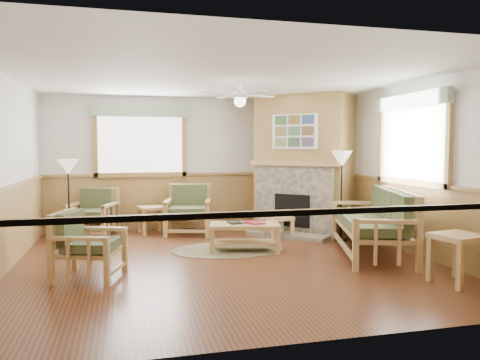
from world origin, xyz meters
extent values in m
cube|color=#532B17|center=(0.00, 0.00, -0.01)|extent=(6.00, 6.00, 0.01)
cube|color=white|center=(0.00, 0.00, 2.70)|extent=(6.00, 6.00, 0.01)
cube|color=silver|center=(0.00, 3.00, 1.35)|extent=(6.00, 0.02, 2.70)
cube|color=silver|center=(0.00, -3.00, 1.35)|extent=(6.00, 0.02, 2.70)
cube|color=silver|center=(-3.00, 0.00, 1.35)|extent=(0.02, 6.00, 2.70)
cube|color=silver|center=(3.00, 0.00, 1.35)|extent=(0.02, 6.00, 2.70)
cylinder|color=brown|center=(0.20, 0.72, 0.01)|extent=(1.89, 1.89, 0.01)
cube|color=maroon|center=(0.60, 0.54, 0.48)|extent=(0.33, 0.36, 0.03)
cube|color=black|center=(0.30, 0.66, 0.47)|extent=(0.22, 0.28, 0.03)
camera|label=1|loc=(-1.43, -6.66, 1.68)|focal=35.00mm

